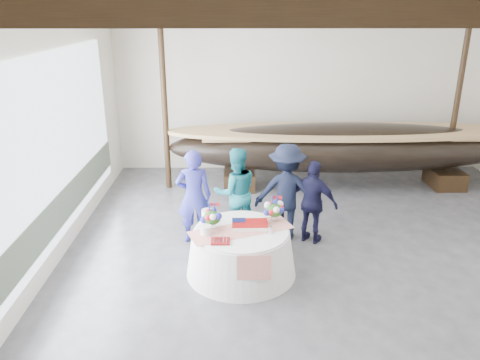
{
  "coord_description": "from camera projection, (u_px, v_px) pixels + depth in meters",
  "views": [
    {
      "loc": [
        -1.86,
        -6.6,
        4.28
      ],
      "look_at": [
        -1.74,
        1.8,
        1.17
      ],
      "focal_mm": 35.0,
      "sensor_mm": 36.0,
      "label": 1
    }
  ],
  "objects": [
    {
      "name": "longboat_display",
      "position": [
        345.0,
        147.0,
        11.54
      ],
      "size": [
        8.71,
        1.74,
        1.63
      ],
      "color": "black",
      "rests_on": "ground"
    },
    {
      "name": "guest_woman_teal",
      "position": [
        236.0,
        192.0,
        9.09
      ],
      "size": [
        1.0,
        0.86,
        1.8
      ],
      "primitive_type": "imported",
      "rotation": [
        0.0,
        0.0,
        3.37
      ],
      "color": "teal",
      "rests_on": "ground"
    },
    {
      "name": "open_bay",
      "position": [
        52.0,
        161.0,
        7.94
      ],
      "size": [
        0.03,
        7.0,
        3.2
      ],
      "color": "silver",
      "rests_on": "ground"
    },
    {
      "name": "guest_woman_blue",
      "position": [
        194.0,
        196.0,
        8.84
      ],
      "size": [
        0.71,
        0.5,
        1.84
      ],
      "primitive_type": "imported",
      "rotation": [
        0.0,
        0.0,
        3.23
      ],
      "color": "navy",
      "rests_on": "ground"
    },
    {
      "name": "floor",
      "position": [
        347.0,
        284.0,
        7.7
      ],
      "size": [
        10.0,
        12.0,
        0.01
      ],
      "primitive_type": "cube",
      "color": "#3D3D42",
      "rests_on": "ground"
    },
    {
      "name": "banquet_table",
      "position": [
        241.0,
        251.0,
        7.92
      ],
      "size": [
        1.87,
        1.87,
        0.8
      ],
      "color": "white",
      "rests_on": "ground"
    },
    {
      "name": "wall_back",
      "position": [
        303.0,
        88.0,
        12.54
      ],
      "size": [
        10.0,
        0.02,
        4.5
      ],
      "primitive_type": "cube",
      "color": "silver",
      "rests_on": "ground"
    },
    {
      "name": "pavilion_structure",
      "position": [
        356.0,
        27.0,
        7.04
      ],
      "size": [
        9.8,
        11.76,
        4.5
      ],
      "color": "black",
      "rests_on": "ground"
    },
    {
      "name": "wall_left",
      "position": [
        20.0,
        155.0,
        6.85
      ],
      "size": [
        0.02,
        12.0,
        4.5
      ],
      "primitive_type": "cube",
      "color": "silver",
      "rests_on": "ground"
    },
    {
      "name": "tabletop_items",
      "position": [
        240.0,
        218.0,
        7.87
      ],
      "size": [
        1.81,
        1.15,
        0.4
      ],
      "color": "red",
      "rests_on": "banquet_table"
    },
    {
      "name": "guest_man_left",
      "position": [
        287.0,
        192.0,
        8.98
      ],
      "size": [
        1.3,
        0.84,
        1.9
      ],
      "primitive_type": "imported",
      "rotation": [
        0.0,
        0.0,
        3.02
      ],
      "color": "black",
      "rests_on": "ground"
    },
    {
      "name": "guest_man_right",
      "position": [
        313.0,
        202.0,
        8.83
      ],
      "size": [
        1.03,
        0.84,
        1.64
      ],
      "primitive_type": "imported",
      "rotation": [
        0.0,
        0.0,
        2.6
      ],
      "color": "black",
      "rests_on": "ground"
    }
  ]
}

